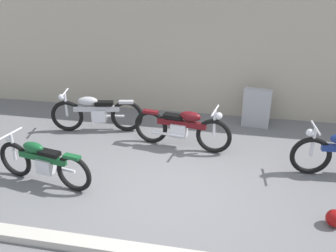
# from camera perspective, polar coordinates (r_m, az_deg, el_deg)

# --- Properties ---
(ground_plane) EXTENTS (40.00, 40.00, 0.00)m
(ground_plane) POSITION_cam_1_polar(r_m,az_deg,el_deg) (6.49, 0.15, -9.67)
(ground_plane) COLOR slate
(building_wall) EXTENTS (18.00, 0.30, 3.48)m
(building_wall) POSITION_cam_1_polar(r_m,az_deg,el_deg) (9.27, 4.74, 12.41)
(building_wall) COLOR #B2A893
(building_wall) RESTS_ON ground_plane
(stone_marker) EXTENTS (0.65, 0.27, 0.93)m
(stone_marker) POSITION_cam_1_polar(r_m,az_deg,el_deg) (8.90, 13.54, 2.72)
(stone_marker) COLOR #9E9EA3
(stone_marker) RESTS_ON ground_plane
(helmet) EXTENTS (0.26, 0.26, 0.26)m
(helmet) POSITION_cam_1_polar(r_m,az_deg,el_deg) (6.15, 24.40, -12.88)
(helmet) COLOR maroon
(helmet) RESTS_ON ground_plane
(motorcycle_silver) EXTENTS (2.09, 0.69, 0.95)m
(motorcycle_silver) POSITION_cam_1_polar(r_m,az_deg,el_deg) (8.57, -11.09, 2.06)
(motorcycle_silver) COLOR black
(motorcycle_silver) RESTS_ON ground_plane
(motorcycle_green) EXTENTS (1.93, 0.62, 0.87)m
(motorcycle_green) POSITION_cam_1_polar(r_m,az_deg,el_deg) (6.80, -18.88, -5.29)
(motorcycle_green) COLOR black
(motorcycle_green) RESTS_ON ground_plane
(motorcycle_maroon) EXTENTS (2.11, 0.59, 0.95)m
(motorcycle_maroon) POSITION_cam_1_polar(r_m,az_deg,el_deg) (7.64, 2.23, -0.28)
(motorcycle_maroon) COLOR black
(motorcycle_maroon) RESTS_ON ground_plane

